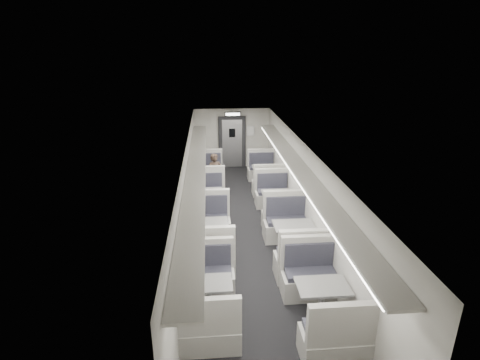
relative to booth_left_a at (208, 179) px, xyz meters
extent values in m
cube|color=black|center=(1.00, -3.46, -0.45)|extent=(3.00, 12.00, 0.12)
cube|color=silver|center=(1.00, -3.46, 2.07)|extent=(3.00, 12.00, 0.12)
cube|color=beige|center=(1.00, 2.60, 0.81)|extent=(3.00, 0.12, 2.40)
cube|color=beige|center=(-0.56, -3.46, 0.81)|extent=(0.12, 12.00, 2.40)
cube|color=beige|center=(2.56, -3.46, 0.81)|extent=(0.12, 12.00, 2.40)
cube|color=#AFAAA5|center=(0.00, -0.80, -0.16)|extent=(1.09, 0.60, 0.46)
cube|color=#23232E|center=(0.00, -0.77, 0.12)|extent=(0.96, 0.48, 0.10)
cube|color=#AFAAA5|center=(0.00, -1.02, 0.43)|extent=(1.09, 0.12, 0.72)
cube|color=#AFAAA5|center=(0.00, 0.80, -0.16)|extent=(1.09, 0.60, 0.46)
cube|color=#23232E|center=(0.00, 0.77, 0.12)|extent=(0.96, 0.48, 0.10)
cube|color=#AFAAA5|center=(0.00, 1.02, 0.43)|extent=(1.09, 0.12, 0.72)
cylinder|color=silver|center=(0.00, 0.00, -0.04)|extent=(0.10, 0.10, 0.71)
cylinder|color=silver|center=(0.00, 0.00, -0.38)|extent=(0.37, 0.37, 0.03)
cube|color=gray|center=(0.00, 0.00, 0.35)|extent=(0.90, 0.61, 0.04)
cube|color=#AFAAA5|center=(0.00, -2.70, -0.18)|extent=(1.01, 0.56, 0.43)
cube|color=#23232E|center=(0.00, -2.67, 0.08)|extent=(0.89, 0.45, 0.10)
cube|color=#AFAAA5|center=(0.00, -2.91, 0.37)|extent=(1.01, 0.11, 0.67)
cube|color=#AFAAA5|center=(0.00, -1.22, -0.18)|extent=(1.01, 0.56, 0.43)
cube|color=#23232E|center=(0.00, -1.25, 0.08)|extent=(0.89, 0.45, 0.10)
cube|color=#AFAAA5|center=(0.00, -1.02, 0.37)|extent=(1.01, 0.11, 0.67)
cylinder|color=silver|center=(0.00, -1.96, -0.07)|extent=(0.10, 0.10, 0.66)
cylinder|color=silver|center=(0.00, -1.96, -0.38)|extent=(0.34, 0.34, 0.03)
cube|color=gray|center=(0.00, -1.96, 0.30)|extent=(0.84, 0.57, 0.04)
cube|color=#AFAAA5|center=(0.00, -5.08, -0.15)|extent=(1.13, 0.63, 0.48)
cube|color=#23232E|center=(0.00, -5.05, 0.14)|extent=(1.01, 0.50, 0.11)
cube|color=#AFAAA5|center=(0.00, -5.31, 0.46)|extent=(1.13, 0.13, 0.75)
cube|color=#AFAAA5|center=(0.00, -3.41, -0.15)|extent=(1.13, 0.63, 0.48)
cube|color=#23232E|center=(0.00, -3.45, 0.14)|extent=(1.01, 0.50, 0.11)
cube|color=#AFAAA5|center=(0.00, -3.18, 0.46)|extent=(1.13, 0.13, 0.75)
cylinder|color=silver|center=(0.00, -4.25, -0.02)|extent=(0.11, 0.11, 0.74)
cylinder|color=silver|center=(0.00, -4.25, -0.38)|extent=(0.39, 0.39, 0.03)
cube|color=gray|center=(0.00, -4.25, 0.39)|extent=(0.94, 0.64, 0.04)
cube|color=#AFAAA5|center=(0.00, -7.27, -0.18)|extent=(1.02, 0.57, 0.43)
cube|color=#23232E|center=(0.00, -7.24, 0.09)|extent=(0.91, 0.45, 0.10)
cube|color=#AFAAA5|center=(0.00, -7.47, 0.38)|extent=(1.02, 0.12, 0.67)
cube|color=#AFAAA5|center=(0.00, -5.76, -0.18)|extent=(1.02, 0.57, 0.43)
cube|color=#23232E|center=(0.00, -5.79, 0.09)|extent=(0.91, 0.45, 0.10)
cube|color=#AFAAA5|center=(0.00, -5.56, 0.38)|extent=(1.02, 0.12, 0.67)
cylinder|color=silver|center=(0.00, -6.51, -0.06)|extent=(0.10, 0.10, 0.66)
cylinder|color=silver|center=(0.00, -6.51, -0.38)|extent=(0.35, 0.35, 0.03)
cube|color=gray|center=(0.00, -6.51, 0.31)|extent=(0.85, 0.58, 0.04)
cube|color=#AFAAA5|center=(2.00, -0.62, -0.17)|extent=(1.03, 0.58, 0.44)
cube|color=#23232E|center=(2.00, -0.60, 0.09)|extent=(0.92, 0.46, 0.10)
cube|color=#AFAAA5|center=(2.00, -0.83, 0.39)|extent=(1.03, 0.12, 0.68)
cube|color=#AFAAA5|center=(2.00, 0.90, -0.17)|extent=(1.03, 0.58, 0.44)
cube|color=#23232E|center=(2.00, 0.87, 0.09)|extent=(0.92, 0.46, 0.10)
cube|color=#AFAAA5|center=(2.00, 1.11, 0.39)|extent=(1.03, 0.12, 0.68)
cylinder|color=silver|center=(2.00, 0.14, -0.06)|extent=(0.10, 0.10, 0.67)
cylinder|color=silver|center=(2.00, 0.14, -0.38)|extent=(0.35, 0.35, 0.03)
cube|color=gray|center=(2.00, 0.14, 0.32)|extent=(0.86, 0.59, 0.04)
cube|color=#AFAAA5|center=(2.00, -3.15, -0.17)|extent=(1.06, 0.59, 0.45)
cube|color=#23232E|center=(2.00, -3.12, 0.11)|extent=(0.94, 0.47, 0.10)
cube|color=#AFAAA5|center=(2.00, -3.36, 0.41)|extent=(1.06, 0.12, 0.70)
cube|color=#AFAAA5|center=(2.00, -1.58, -0.17)|extent=(1.06, 0.59, 0.45)
cube|color=#23232E|center=(2.00, -1.61, 0.11)|extent=(0.94, 0.47, 0.10)
cube|color=#AFAAA5|center=(2.00, -1.37, 0.41)|extent=(1.06, 0.12, 0.70)
cylinder|color=silver|center=(2.00, -2.36, -0.05)|extent=(0.10, 0.10, 0.69)
cylinder|color=silver|center=(2.00, -2.36, -0.38)|extent=(0.36, 0.36, 0.03)
cube|color=gray|center=(2.00, -2.36, 0.34)|extent=(0.88, 0.60, 0.04)
cube|color=#AFAAA5|center=(2.00, -5.43, -0.15)|extent=(1.16, 0.64, 0.49)
cube|color=#23232E|center=(2.00, -5.39, 0.15)|extent=(1.03, 0.51, 0.11)
cube|color=#AFAAA5|center=(2.00, -5.66, 0.48)|extent=(1.16, 0.13, 0.76)
cube|color=#AFAAA5|center=(2.00, -3.72, -0.15)|extent=(1.16, 0.64, 0.49)
cube|color=#23232E|center=(2.00, -3.75, 0.15)|extent=(1.03, 0.51, 0.11)
cube|color=#AFAAA5|center=(2.00, -3.49, 0.48)|extent=(1.16, 0.13, 0.76)
cylinder|color=silver|center=(2.00, -4.57, -0.02)|extent=(0.11, 0.11, 0.75)
cylinder|color=silver|center=(2.00, -4.57, -0.38)|extent=(0.39, 0.39, 0.03)
cube|color=gray|center=(2.00, -4.57, 0.40)|extent=(0.96, 0.66, 0.04)
cube|color=#AFAAA5|center=(2.00, -7.68, -0.16)|extent=(1.11, 0.62, 0.47)
cube|color=#23232E|center=(2.00, -7.65, 0.13)|extent=(0.99, 0.49, 0.11)
cube|color=#AFAAA5|center=(2.00, -7.91, 0.45)|extent=(1.11, 0.13, 0.74)
cube|color=#AFAAA5|center=(2.00, -6.04, -0.16)|extent=(1.11, 0.62, 0.47)
cube|color=#23232E|center=(2.00, -6.07, 0.13)|extent=(0.99, 0.49, 0.11)
cube|color=#AFAAA5|center=(2.00, -5.81, 0.45)|extent=(1.11, 0.13, 0.74)
cylinder|color=silver|center=(2.00, -6.86, -0.03)|extent=(0.11, 0.11, 0.73)
cylinder|color=silver|center=(2.00, -6.86, -0.38)|extent=(0.38, 0.38, 0.03)
cube|color=gray|center=(2.00, -6.86, 0.37)|extent=(0.93, 0.63, 0.04)
imported|color=black|center=(0.24, -0.50, 0.32)|extent=(0.61, 0.51, 1.42)
cube|color=black|center=(-0.49, -0.06, 0.96)|extent=(0.02, 1.18, 0.84)
cube|color=black|center=(-0.49, -2.26, 0.96)|extent=(0.02, 1.18, 0.84)
cube|color=black|center=(-0.49, -4.46, 0.96)|extent=(0.02, 1.18, 0.84)
cube|color=black|center=(-0.49, -6.66, 0.96)|extent=(0.02, 1.18, 0.84)
cube|color=#AFAAA5|center=(-0.26, -3.76, 1.53)|extent=(0.46, 10.40, 0.05)
cube|color=white|center=(-0.06, -3.76, 1.48)|extent=(0.05, 10.20, 0.04)
cube|color=#AFAAA5|center=(2.26, -3.76, 1.53)|extent=(0.46, 10.40, 0.05)
cube|color=white|center=(2.06, -3.76, 1.48)|extent=(0.05, 10.20, 0.04)
cube|color=black|center=(1.00, 2.48, 0.66)|extent=(1.10, 0.10, 2.10)
cube|color=silver|center=(1.00, 2.45, 0.61)|extent=(0.80, 0.05, 1.95)
cube|color=black|center=(1.00, 2.41, 1.06)|extent=(0.25, 0.02, 0.35)
cube|color=black|center=(1.00, 1.99, 1.89)|extent=(0.62, 0.10, 0.16)
cube|color=white|center=(1.00, 1.93, 1.89)|extent=(0.54, 0.02, 0.10)
cube|color=silver|center=(1.75, 2.46, 1.11)|extent=(0.32, 0.02, 0.40)
camera|label=1|loc=(0.08, -12.27, 4.38)|focal=28.00mm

